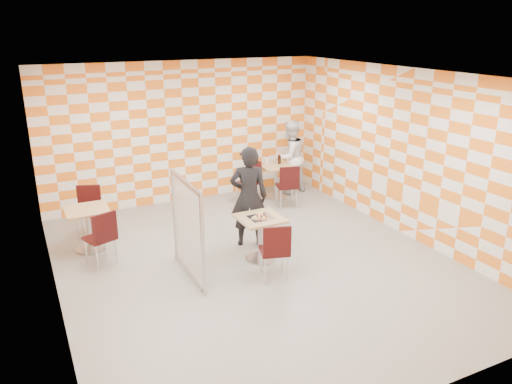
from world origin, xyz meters
The scene contains 15 objects.
room_shell centered at (0.00, 0.54, 1.50)m, with size 7.00×7.00×7.00m.
main_table centered at (0.12, 0.09, 0.51)m, with size 0.70×0.70×0.75m.
second_table centered at (1.83, 2.72, 0.51)m, with size 0.70×0.70×0.75m.
empty_table centered at (-2.33, 1.73, 0.51)m, with size 0.70×0.70×0.75m.
chair_main_front centered at (0.01, -0.65, 0.54)m, with size 0.52×0.53×0.92m.
chair_second_front centered at (1.75, 2.04, 0.54)m, with size 0.51×0.52×0.92m.
chair_second_side centered at (1.21, 2.71, 0.54)m, with size 0.54×0.53×0.92m.
chair_empty_near centered at (-2.22, 1.01, 0.54)m, with size 0.54×0.55×0.92m.
chair_empty_far centered at (-2.21, 2.40, 0.54)m, with size 0.54×0.54×0.92m.
partition centered at (-1.11, 0.07, 0.79)m, with size 0.08×1.38×1.55m.
man_dark centered at (0.22, 0.73, 0.89)m, with size 0.65×0.42×1.77m, color black.
man_white centered at (2.28, 2.91, 0.84)m, with size 0.81×0.63×1.67m, color white.
pizza_on_foil centered at (0.12, 0.08, 0.77)m, with size 0.40×0.40×0.04m.
sport_bottle centered at (1.69, 2.88, 0.84)m, with size 0.06×0.06×0.20m.
soda_bottle centered at (1.95, 2.79, 0.85)m, with size 0.07×0.07×0.23m.
Camera 1 is at (-3.23, -6.58, 3.70)m, focal length 35.00 mm.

